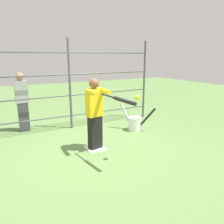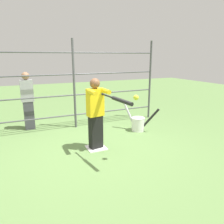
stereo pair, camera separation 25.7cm
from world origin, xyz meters
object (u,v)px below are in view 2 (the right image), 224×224
(softball_in_flight, at_px, (136,98))
(bystander_behind_fence, at_px, (28,100))
(baseball_bat_swinging, at_px, (119,100))
(bat_bucket, at_px, (138,123))
(batter, at_px, (96,112))

(softball_in_flight, xyz_separation_m, bystander_behind_fence, (1.61, -2.87, -0.43))
(baseball_bat_swinging, bearing_deg, bat_bucket, -131.05)
(batter, bearing_deg, bystander_behind_fence, -59.27)
(batter, xyz_separation_m, bystander_behind_fence, (1.18, -1.98, -0.01))
(batter, distance_m, bat_bucket, 1.68)
(baseball_bat_swinging, distance_m, softball_in_flight, 0.35)
(baseball_bat_swinging, bearing_deg, bystander_behind_fence, -66.59)
(bystander_behind_fence, bearing_deg, baseball_bat_swinging, 113.41)
(baseball_bat_swinging, distance_m, bat_bucket, 2.30)
(bat_bucket, bearing_deg, baseball_bat_swinging, 48.95)
(bat_bucket, height_order, bystander_behind_fence, bystander_behind_fence)
(batter, distance_m, baseball_bat_swinging, 1.02)
(bystander_behind_fence, bearing_deg, bat_bucket, 152.56)
(bat_bucket, distance_m, bystander_behind_fence, 3.00)
(baseball_bat_swinging, relative_size, bystander_behind_fence, 0.59)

